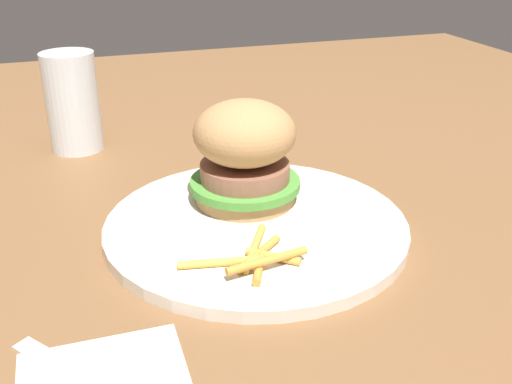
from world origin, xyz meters
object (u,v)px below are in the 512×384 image
Objects in this scene: plate at (256,226)px; fries_pile at (254,257)px; sandwich at (245,152)px; drink_glass at (73,107)px.

plate is 2.71× the size of fries_pile.
sandwich is at bearing -14.16° from fries_pile.
drink_glass reaches higher than plate.
plate is 0.32m from drink_glass.
sandwich is 0.28m from drink_glass.
drink_glass reaches higher than sandwich.
plate is 2.59× the size of sandwich.
drink_glass reaches higher than fries_pile.
sandwich is 0.89× the size of drink_glass.
sandwich reaches higher than plate.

